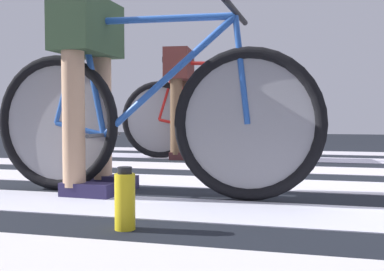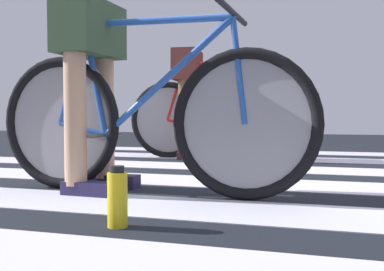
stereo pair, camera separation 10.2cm
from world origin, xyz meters
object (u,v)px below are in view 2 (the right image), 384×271
(bicycle_1_of_2, at_px, (145,118))
(cyclist_2_of_2, at_px, (188,89))
(cyclist_1_of_2, at_px, (91,70))
(water_bottle, at_px, (117,198))
(bicycle_2_of_2, at_px, (221,117))

(bicycle_1_of_2, bearing_deg, cyclist_2_of_2, 103.06)
(cyclist_2_of_2, bearing_deg, cyclist_1_of_2, -94.25)
(cyclist_2_of_2, height_order, water_bottle, cyclist_2_of_2)
(cyclist_2_of_2, relative_size, water_bottle, 4.56)
(cyclist_2_of_2, distance_m, water_bottle, 2.60)
(bicycle_2_of_2, height_order, cyclist_2_of_2, cyclist_2_of_2)
(cyclist_1_of_2, bearing_deg, bicycle_2_of_2, 84.12)
(bicycle_2_of_2, bearing_deg, cyclist_1_of_2, -103.71)
(bicycle_1_of_2, relative_size, bicycle_2_of_2, 1.00)
(cyclist_1_of_2, distance_m, water_bottle, 0.97)
(bicycle_2_of_2, relative_size, water_bottle, 7.90)
(bicycle_2_of_2, height_order, water_bottle, bicycle_2_of_2)
(bicycle_1_of_2, height_order, bicycle_2_of_2, same)
(bicycle_1_of_2, bearing_deg, water_bottle, -73.17)
(cyclist_1_of_2, relative_size, bicycle_2_of_2, 0.57)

